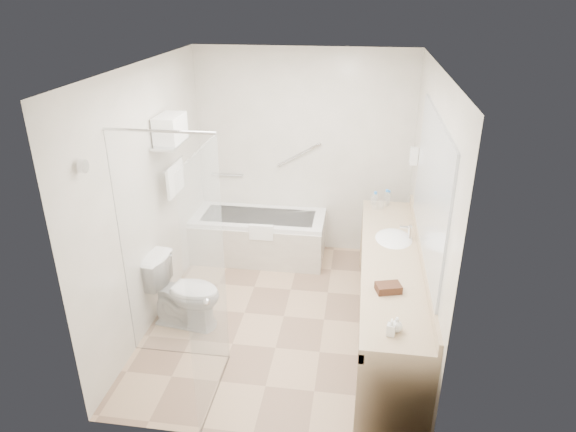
# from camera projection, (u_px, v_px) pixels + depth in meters

# --- Properties ---
(floor) EXTENTS (3.20, 3.20, 0.00)m
(floor) POSITION_uv_depth(u_px,v_px,m) (284.00, 316.00, 5.28)
(floor) COLOR tan
(floor) RESTS_ON ground
(ceiling) EXTENTS (2.60, 3.20, 0.10)m
(ceiling) POSITION_uv_depth(u_px,v_px,m) (283.00, 66.00, 4.26)
(ceiling) COLOR white
(ceiling) RESTS_ON wall_back
(wall_back) EXTENTS (2.60, 0.10, 2.50)m
(wall_back) POSITION_uv_depth(u_px,v_px,m) (303.00, 154.00, 6.22)
(wall_back) COLOR beige
(wall_back) RESTS_ON ground
(wall_front) EXTENTS (2.60, 0.10, 2.50)m
(wall_front) POSITION_uv_depth(u_px,v_px,m) (246.00, 300.00, 3.33)
(wall_front) COLOR beige
(wall_front) RESTS_ON ground
(wall_left) EXTENTS (0.10, 3.20, 2.50)m
(wall_left) POSITION_uv_depth(u_px,v_px,m) (150.00, 197.00, 4.94)
(wall_left) COLOR beige
(wall_left) RESTS_ON ground
(wall_right) EXTENTS (0.10, 3.20, 2.50)m
(wall_right) POSITION_uv_depth(u_px,v_px,m) (426.00, 213.00, 4.60)
(wall_right) COLOR beige
(wall_right) RESTS_ON ground
(bathtub) EXTENTS (1.60, 0.73, 0.59)m
(bathtub) POSITION_uv_depth(u_px,v_px,m) (259.00, 236.00, 6.36)
(bathtub) COLOR white
(bathtub) RESTS_ON floor
(grab_bar_short) EXTENTS (0.40, 0.03, 0.03)m
(grab_bar_short) POSITION_uv_depth(u_px,v_px,m) (228.00, 174.00, 6.43)
(grab_bar_short) COLOR silver
(grab_bar_short) RESTS_ON wall_back
(grab_bar_long) EXTENTS (0.53, 0.03, 0.33)m
(grab_bar_long) POSITION_uv_depth(u_px,v_px,m) (299.00, 155.00, 6.19)
(grab_bar_long) COLOR silver
(grab_bar_long) RESTS_ON wall_back
(shower_enclosure) EXTENTS (0.96, 0.91, 2.11)m
(shower_enclosure) POSITION_uv_depth(u_px,v_px,m) (188.00, 266.00, 4.10)
(shower_enclosure) COLOR silver
(shower_enclosure) RESTS_ON floor
(towel_shelf) EXTENTS (0.24, 0.55, 0.81)m
(towel_shelf) POSITION_uv_depth(u_px,v_px,m) (171.00, 137.00, 5.04)
(towel_shelf) COLOR silver
(towel_shelf) RESTS_ON wall_left
(vanity_counter) EXTENTS (0.55, 2.70, 0.95)m
(vanity_counter) POSITION_uv_depth(u_px,v_px,m) (390.00, 278.00, 4.75)
(vanity_counter) COLOR tan
(vanity_counter) RESTS_ON floor
(sink) EXTENTS (0.40, 0.52, 0.14)m
(sink) POSITION_uv_depth(u_px,v_px,m) (393.00, 241.00, 5.03)
(sink) COLOR white
(sink) RESTS_ON vanity_counter
(faucet) EXTENTS (0.03, 0.03, 0.14)m
(faucet) POSITION_uv_depth(u_px,v_px,m) (410.00, 232.00, 4.97)
(faucet) COLOR silver
(faucet) RESTS_ON vanity_counter
(mirror) EXTENTS (0.02, 2.00, 1.20)m
(mirror) POSITION_uv_depth(u_px,v_px,m) (431.00, 187.00, 4.34)
(mirror) COLOR #A6ABB1
(mirror) RESTS_ON wall_right
(hairdryer_unit) EXTENTS (0.08, 0.10, 0.18)m
(hairdryer_unit) POSITION_uv_depth(u_px,v_px,m) (414.00, 156.00, 5.47)
(hairdryer_unit) COLOR silver
(hairdryer_unit) RESTS_ON wall_right
(toilet) EXTENTS (0.79, 0.51, 0.72)m
(toilet) POSITION_uv_depth(u_px,v_px,m) (184.00, 292.00, 5.04)
(toilet) COLOR white
(toilet) RESTS_ON floor
(amenity_basket) EXTENTS (0.23, 0.18, 0.07)m
(amenity_basket) POSITION_uv_depth(u_px,v_px,m) (388.00, 288.00, 4.14)
(amenity_basket) COLOR #442818
(amenity_basket) RESTS_ON vanity_counter
(soap_bottle_a) EXTENTS (0.08, 0.14, 0.06)m
(soap_bottle_a) POSITION_uv_depth(u_px,v_px,m) (391.00, 331.00, 3.62)
(soap_bottle_a) COLOR silver
(soap_bottle_a) RESTS_ON vanity_counter
(soap_bottle_b) EXTENTS (0.10, 0.12, 0.09)m
(soap_bottle_b) POSITION_uv_depth(u_px,v_px,m) (397.00, 326.00, 3.66)
(soap_bottle_b) COLOR silver
(soap_bottle_b) RESTS_ON vanity_counter
(water_bottle_left) EXTENTS (0.06, 0.06, 0.20)m
(water_bottle_left) POSITION_uv_depth(u_px,v_px,m) (386.00, 199.00, 5.72)
(water_bottle_left) COLOR silver
(water_bottle_left) RESTS_ON vanity_counter
(water_bottle_mid) EXTENTS (0.06, 0.06, 0.21)m
(water_bottle_mid) POSITION_uv_depth(u_px,v_px,m) (375.00, 201.00, 5.64)
(water_bottle_mid) COLOR silver
(water_bottle_mid) RESTS_ON vanity_counter
(water_bottle_right) EXTENTS (0.05, 0.05, 0.17)m
(water_bottle_right) POSITION_uv_depth(u_px,v_px,m) (389.00, 198.00, 5.76)
(water_bottle_right) COLOR silver
(water_bottle_right) RESTS_ON vanity_counter
(drinking_glass_near) EXTENTS (0.09, 0.09, 0.10)m
(drinking_glass_near) POSITION_uv_depth(u_px,v_px,m) (374.00, 200.00, 5.79)
(drinking_glass_near) COLOR silver
(drinking_glass_near) RESTS_ON vanity_counter
(drinking_glass_far) EXTENTS (0.08, 0.08, 0.09)m
(drinking_glass_far) POSITION_uv_depth(u_px,v_px,m) (381.00, 205.00, 5.66)
(drinking_glass_far) COLOR silver
(drinking_glass_far) RESTS_ON vanity_counter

